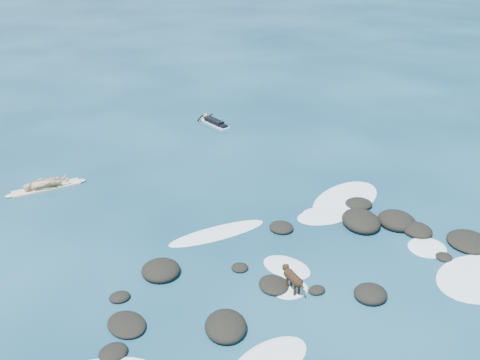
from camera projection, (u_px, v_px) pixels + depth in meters
ground at (253, 267)px, 16.91m from camera, size 160.00×160.00×0.00m
reef_rocks at (321, 257)px, 17.21m from camera, size 15.21×5.53×0.59m
breaking_foam at (325, 258)px, 17.33m from camera, size 15.11×8.80×0.12m
standing_surfer_rig at (44, 173)px, 21.39m from camera, size 3.19×0.64×1.82m
paddling_surfer_rig at (214, 122)px, 28.39m from camera, size 1.06×2.38×0.41m
dog at (292, 277)px, 15.60m from camera, size 0.32×1.17×0.74m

